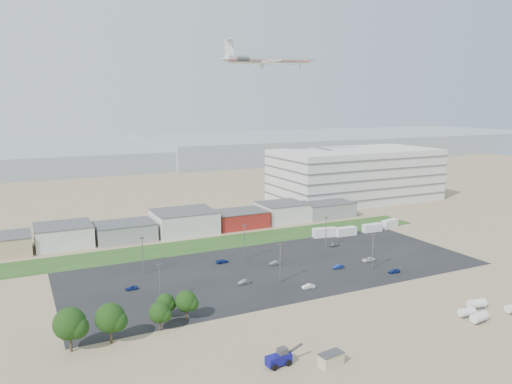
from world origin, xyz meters
TOP-DOWN VIEW (x-y plane):
  - ground at (0.00, 0.00)m, footprint 700.00×700.00m
  - parking_lot at (5.00, 20.00)m, footprint 120.00×50.00m
  - grass_strip at (0.00, 52.00)m, footprint 160.00×16.00m
  - hills_backdrop at (40.00, 315.00)m, footprint 700.00×200.00m
  - building_row at (-17.00, 71.00)m, footprint 170.00×20.00m
  - parking_garage at (90.00, 95.00)m, footprint 80.00×40.00m
  - portable_shed at (-11.88, -32.60)m, footprint 5.07×3.10m
  - telehandler at (-20.56, -28.53)m, footprint 7.97×3.27m
  - storage_tank_nw at (27.62, -28.53)m, footprint 3.99×2.47m
  - storage_tank_ne at (33.40, -26.25)m, footprint 4.47×2.75m
  - storage_tank_sw at (27.67, -31.78)m, footprint 4.32×2.50m
  - box_trailer_a at (37.14, 42.59)m, footprint 8.96×4.08m
  - box_trailer_b at (45.09, 40.76)m, footprint 8.18×2.77m
  - box_trailer_c at (57.29, 41.04)m, footprint 7.80×2.63m
  - box_trailer_d at (67.06, 42.74)m, footprint 8.63×4.70m
  - tree_far_left at (-54.00, -6.23)m, footprint 6.72×6.72m
  - tree_left at (-46.43, -6.17)m, footprint 6.33×6.33m
  - tree_mid at (-36.17, -4.94)m, footprint 4.72×4.72m
  - tree_right at (-33.41, 0.41)m, footprint 4.38×4.38m
  - tree_near at (-29.46, -2.21)m, footprint 5.07×5.07m
  - lightpole_front_l at (-31.99, 9.96)m, footprint 1.12×0.47m
  - lightpole_front_m at (0.44, 9.07)m, footprint 1.26×0.52m
  - lightpole_front_r at (29.57, 6.84)m, footprint 1.22×0.51m
  - lightpole_back_l at (-30.95, 31.43)m, footprint 1.26×0.52m
  - lightpole_back_m at (0.20, 31.20)m, footprint 1.28×0.53m
  - lightpole_back_r at (29.95, 31.23)m, footprint 1.21×0.50m
  - airliner at (39.12, 90.04)m, footprint 48.18×38.02m
  - parked_car_0 at (33.16, 13.00)m, footprint 4.36×2.10m
  - parked_car_1 at (21.13, 11.57)m, footprint 3.59×1.30m
  - parked_car_2 at (33.11, 1.55)m, footprint 3.53×1.56m
  - parked_car_4 at (-8.57, 12.31)m, footprint 3.68×1.65m
  - parked_car_5 at (-36.48, 21.15)m, footprint 3.25×1.37m
  - parked_car_6 at (-7.20, 31.21)m, footprint 3.97×1.86m
  - parked_car_7 at (6.34, 22.72)m, footprint 3.56×1.28m
  - parked_car_8 at (33.42, 31.14)m, footprint 3.89×1.96m
  - parked_car_13 at (4.94, 1.97)m, footprint 3.60×1.37m

SIDE VIEW (x-z plane):
  - ground at x=0.00m, z-range 0.00..0.00m
  - parking_lot at x=5.00m, z-range 0.00..0.01m
  - grass_strip at x=0.00m, z-range 0.00..0.02m
  - parked_car_5 at x=-36.48m, z-range 0.00..1.10m
  - parked_car_6 at x=-7.20m, z-range 0.00..1.12m
  - parked_car_7 at x=6.34m, z-range 0.00..1.17m
  - parked_car_4 at x=-8.57m, z-range 0.00..1.17m
  - parked_car_13 at x=4.94m, z-range 0.00..1.17m
  - parked_car_1 at x=21.13m, z-range 0.00..1.18m
  - parked_car_2 at x=33.11m, z-range 0.00..1.18m
  - parked_car_0 at x=33.16m, z-range 0.00..1.20m
  - parked_car_8 at x=33.42m, z-range 0.00..1.27m
  - storage_tank_nw at x=27.62m, z-range 0.00..2.23m
  - portable_shed at x=-11.88m, z-range 0.00..2.41m
  - storage_tank_sw at x=27.67m, z-range 0.00..2.47m
  - storage_tank_ne at x=33.40m, z-range 0.00..2.51m
  - box_trailer_c at x=57.29m, z-range 0.00..2.90m
  - box_trailer_b at x=45.09m, z-range 0.00..3.04m
  - box_trailer_d at x=67.06m, z-range 0.00..3.09m
  - telehandler at x=-20.56m, z-range 0.00..3.24m
  - box_trailer_a at x=37.14m, z-range 0.00..3.24m
  - tree_right at x=-33.41m, z-range 0.00..6.58m
  - tree_mid at x=-36.17m, z-range 0.00..7.08m
  - tree_near at x=-29.46m, z-range 0.00..7.60m
  - building_row at x=-17.00m, z-range 0.00..8.00m
  - hills_backdrop at x=40.00m, z-range 0.00..9.00m
  - tree_left at x=-46.43m, z-range 0.00..9.49m
  - lightpole_front_l at x=-31.99m, z-range 0.00..9.56m
  - tree_far_left at x=-54.00m, z-range 0.00..10.07m
  - lightpole_back_r at x=29.95m, z-range 0.00..10.24m
  - lightpole_front_r at x=29.57m, z-range 0.00..10.33m
  - lightpole_back_l at x=-30.95m, z-range 0.00..10.68m
  - lightpole_front_m at x=0.44m, z-range 0.00..10.69m
  - lightpole_back_m at x=0.20m, z-range 0.00..10.89m
  - parking_garage at x=90.00m, z-range 0.00..25.00m
  - airliner at x=39.12m, z-range 58.95..71.56m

